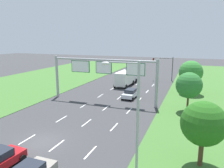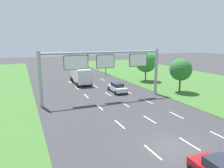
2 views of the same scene
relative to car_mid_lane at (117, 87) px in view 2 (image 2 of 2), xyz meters
The scene contains 10 objects.
ground_plane 18.89m from the car_mid_lane, 100.88° to the right, with size 200.00×200.00×0.00m, color #38383A.
lane_dashes_inner_left 13.63m from the car_mid_lane, 112.97° to the right, with size 0.14×50.40×0.01m.
lane_dashes_inner_right 12.69m from the car_mid_lane, 98.23° to the right, with size 0.14×50.40×0.01m.
lane_dashes_slip 12.67m from the car_mid_lane, 82.33° to the right, with size 0.14×50.40×0.01m.
car_mid_lane is the anchor object (origin of this frame).
box_truck 9.97m from the car_mid_lane, 111.93° to the left, with size 2.93×8.17×3.07m.
sign_gantry 6.47m from the car_mid_lane, 134.19° to the right, with size 17.24×0.44×7.00m.
traffic_light_mast 18.41m from the car_mid_lane, 80.63° to the left, with size 4.76×0.49×5.60m.
roadside_tree_mid 10.40m from the car_mid_lane, 23.05° to the right, with size 3.49×3.49×5.43m.
roadside_tree_far 11.65m from the car_mid_lane, 35.31° to the left, with size 4.15×4.15×6.00m.
Camera 2 is at (-10.35, -12.71, 8.29)m, focal length 35.00 mm.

